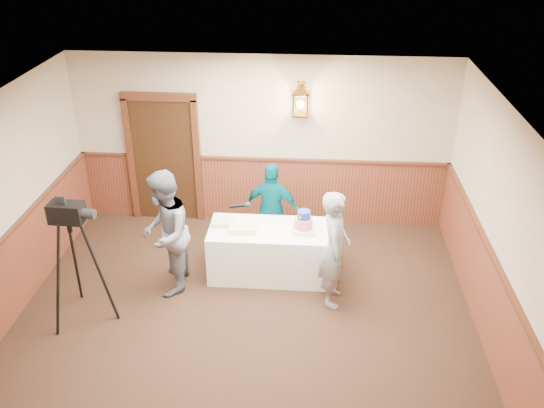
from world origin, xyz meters
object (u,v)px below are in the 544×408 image
at_px(sheet_cake_green, 223,222).
at_px(interviewer, 165,233).
at_px(tiered_cake, 304,223).
at_px(assistant_p, 272,209).
at_px(display_table, 273,251).
at_px(baker, 335,249).
at_px(sheet_cake_yellow, 242,228).
at_px(tv_camera_rig, 77,269).

distance_m(sheet_cake_green, interviewer, 0.88).
distance_m(tiered_cake, sheet_cake_green, 1.15).
height_order(sheet_cake_green, assistant_p, assistant_p).
height_order(tiered_cake, sheet_cake_green, tiered_cake).
xyz_separation_m(display_table, assistant_p, (-0.05, 0.60, 0.36)).
bearing_deg(baker, tiered_cake, 41.32).
bearing_deg(baker, interviewer, 90.50).
height_order(interviewer, assistant_p, interviewer).
distance_m(sheet_cake_yellow, tv_camera_rig, 2.23).
height_order(sheet_cake_green, tv_camera_rig, tv_camera_rig).
distance_m(tiered_cake, sheet_cake_yellow, 0.85).
height_order(display_table, tiered_cake, tiered_cake).
xyz_separation_m(interviewer, tv_camera_rig, (-0.96, -0.70, -0.14)).
height_order(tiered_cake, interviewer, interviewer).
distance_m(display_table, baker, 1.11).
xyz_separation_m(tiered_cake, sheet_cake_green, (-1.14, 0.10, -0.09)).
bearing_deg(tv_camera_rig, interviewer, 38.04).
relative_size(display_table, sheet_cake_green, 5.96).
relative_size(tiered_cake, sheet_cake_yellow, 0.84).
bearing_deg(tv_camera_rig, assistant_p, 39.11).
bearing_deg(sheet_cake_green, sheet_cake_yellow, -25.78).
relative_size(interviewer, assistant_p, 1.21).
relative_size(tiered_cake, assistant_p, 0.22).
bearing_deg(sheet_cake_yellow, assistant_p, 61.15).
xyz_separation_m(assistant_p, tv_camera_rig, (-2.31, -1.75, 0.02)).
relative_size(tiered_cake, sheet_cake_green, 1.06).
bearing_deg(assistant_p, tiered_cake, 139.56).
bearing_deg(display_table, sheet_cake_green, 174.22).
distance_m(display_table, sheet_cake_green, 0.83).
bearing_deg(sheet_cake_green, tv_camera_rig, -143.27).
relative_size(display_table, baker, 1.10).
relative_size(baker, tv_camera_rig, 0.98).
distance_m(sheet_cake_green, tv_camera_rig, 2.06).
bearing_deg(interviewer, baker, 83.73).
relative_size(tiered_cake, interviewer, 0.18).
height_order(baker, assistant_p, baker).
distance_m(baker, assistant_p, 1.47).
relative_size(sheet_cake_yellow, sheet_cake_green, 1.26).
xyz_separation_m(baker, tv_camera_rig, (-3.21, -0.59, -0.07)).
bearing_deg(display_table, interviewer, -161.99).
distance_m(sheet_cake_yellow, baker, 1.36).
bearing_deg(interviewer, tv_camera_rig, -57.47).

